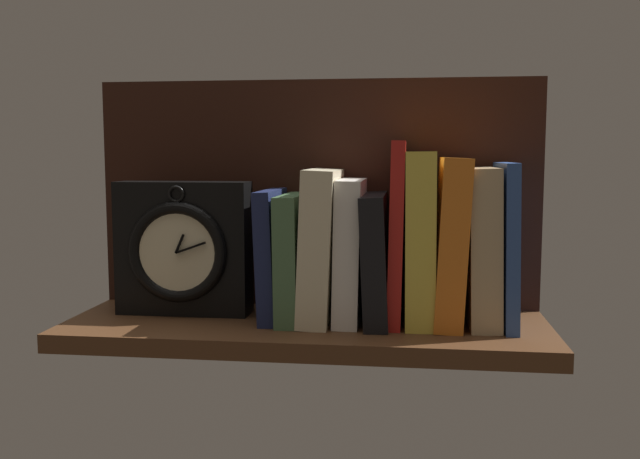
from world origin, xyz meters
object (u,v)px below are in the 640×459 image
book_green_romantic (293,257)px  book_black_skeptic (376,258)px  book_white_catcher (350,250)px  book_navy_bierce (273,254)px  book_tan_shortstories (482,246)px  book_orange_pandolfini (450,241)px  book_yellow_seinlanguage (420,238)px  book_red_requiem (397,232)px  book_cream_twain (321,245)px  book_blue_modern (506,244)px  framed_clock (183,249)px

book_green_romantic → book_black_skeptic: bearing=0.0°
book_white_catcher → book_navy_bierce: bearing=180.0°
book_green_romantic → book_tan_shortstories: bearing=0.0°
book_green_romantic → book_orange_pandolfini: bearing=0.0°
book_yellow_seinlanguage → book_tan_shortstories: book_yellow_seinlanguage is taller
book_white_catcher → book_orange_pandolfini: 13.84cm
book_white_catcher → book_red_requiem: size_ratio=0.79×
book_navy_bierce → book_yellow_seinlanguage: book_yellow_seinlanguage is taller
book_cream_twain → book_yellow_seinlanguage: bearing=0.0°
book_yellow_seinlanguage → book_blue_modern: bearing=0.0°
book_orange_pandolfini → book_tan_shortstories: (4.19, 0.00, -0.67)cm
book_yellow_seinlanguage → book_navy_bierce: bearing=180.0°
book_white_catcher → book_red_requiem: 6.94cm
book_white_catcher → book_blue_modern: bearing=0.0°
book_green_romantic → book_yellow_seinlanguage: (17.63, 0.00, 2.97)cm
book_tan_shortstories → framed_clock: book_tan_shortstories is taller
book_yellow_seinlanguage → framed_clock: bearing=179.4°
book_cream_twain → book_blue_modern: 25.24cm
book_green_romantic → book_cream_twain: bearing=0.0°
book_green_romantic → book_black_skeptic: (11.63, 0.00, 0.06)cm
book_black_skeptic → book_red_requiem: size_ratio=0.71×
book_green_romantic → book_tan_shortstories: book_tan_shortstories is taller
framed_clock → book_green_romantic: bearing=-1.2°
book_cream_twain → book_white_catcher: 4.16cm
book_cream_twain → book_black_skeptic: book_cream_twain is taller
book_navy_bierce → book_cream_twain: (6.88, 0.00, 1.44)cm
book_black_skeptic → book_green_romantic: bearing=180.0°
book_green_romantic → book_blue_modern: bearing=0.0°
book_red_requiem → book_yellow_seinlanguage: size_ratio=1.06×
book_white_catcher → framed_clock: book_white_catcher is taller
book_yellow_seinlanguage → book_tan_shortstories: bearing=0.0°
book_black_skeptic → book_red_requiem: book_red_requiem is taller
book_cream_twain → book_red_requiem: bearing=0.0°
book_navy_bierce → book_cream_twain: book_cream_twain is taller
book_navy_bierce → book_red_requiem: bearing=0.0°
framed_clock → book_cream_twain: bearing=-0.9°
book_white_catcher → book_orange_pandolfini: size_ratio=0.87×
book_black_skeptic → framed_clock: framed_clock is taller
book_green_romantic → book_yellow_seinlanguage: 17.87cm
book_cream_twain → framed_clock: (-20.13, 0.33, -0.93)cm
book_navy_bierce → book_blue_modern: (32.11, 0.00, 1.93)cm
book_navy_bierce → framed_clock: framed_clock is taller
book_navy_bierce → book_tan_shortstories: (28.93, 0.00, 1.58)cm
book_white_catcher → framed_clock: 24.24cm
book_red_requiem → book_orange_pandolfini: bearing=0.0°
book_black_skeptic → book_orange_pandolfini: book_orange_pandolfini is taller
book_green_romantic → book_cream_twain: size_ratio=0.83×
book_green_romantic → book_blue_modern: (29.14, 0.00, 2.24)cm
book_cream_twain → book_white_catcher: size_ratio=1.07×
book_white_catcher → book_red_requiem: book_red_requiem is taller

